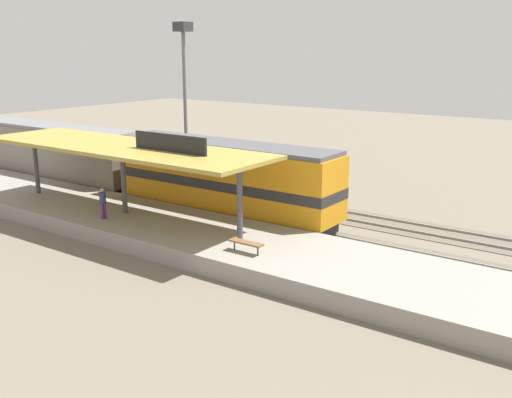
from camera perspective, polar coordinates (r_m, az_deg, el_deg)
name	(u,v)px	position (r m, az deg, el deg)	size (l,w,h in m)	color
ground_plane	(203,203)	(38.29, -5.19, -0.44)	(120.00, 120.00, 0.00)	#706656
track_near	(182,210)	(36.84, -7.21, -1.04)	(3.20, 110.00, 0.16)	#5F5649
track_far	(227,195)	(40.22, -2.79, 0.38)	(3.20, 110.00, 0.16)	#5F5649
platform	(126,220)	(33.63, -12.53, -2.03)	(6.00, 44.00, 0.90)	gray
station_canopy	(123,148)	(32.67, -12.81, 4.83)	(5.20, 18.00, 4.70)	#47474C
platform_bench	(246,243)	(26.28, -0.98, -4.29)	(0.44, 1.70, 0.50)	#333338
locomotive	(225,179)	(34.08, -3.04, 1.92)	(2.93, 14.43, 4.44)	#28282D
passenger_carriage_single	(38,151)	(47.26, -20.46, 4.42)	(2.90, 20.00, 4.24)	#28282D
freight_car	(205,164)	(41.01, -4.97, 3.39)	(2.80, 12.00, 3.54)	#28282D
light_mast	(184,67)	(45.73, -7.00, 12.58)	(1.10, 1.10, 11.70)	slate
person_waiting	(103,202)	(32.30, -14.66, -0.26)	(0.34, 0.34, 1.71)	#663375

